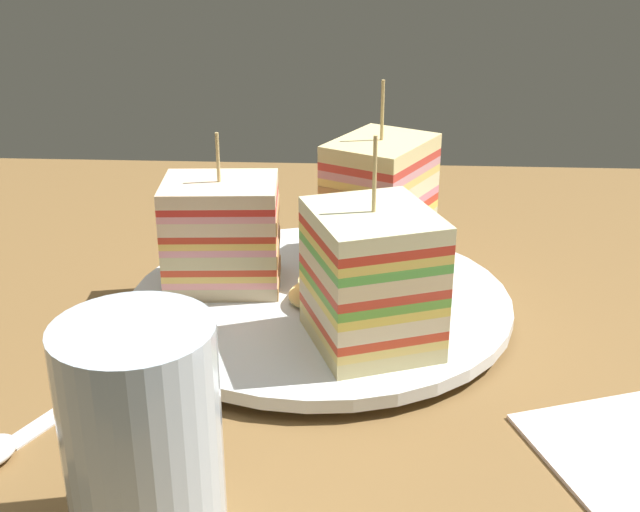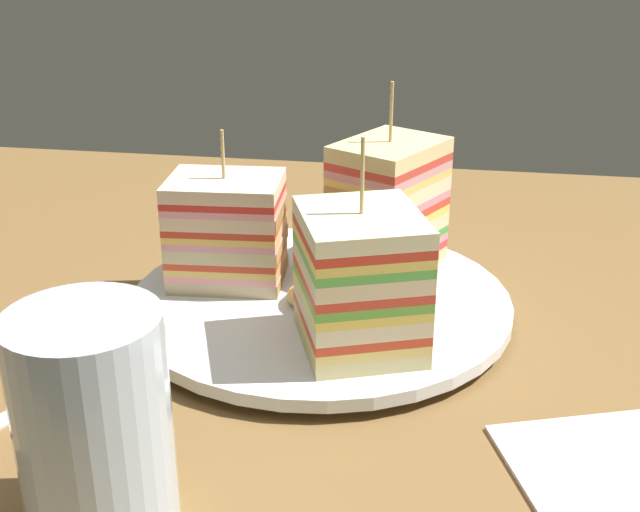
% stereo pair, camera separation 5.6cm
% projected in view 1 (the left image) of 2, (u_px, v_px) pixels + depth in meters
% --- Properties ---
extents(ground_plane, '(1.19, 0.74, 0.02)m').
position_uv_depth(ground_plane, '(320.00, 327.00, 0.58)').
color(ground_plane, brown).
extents(plate, '(0.26, 0.26, 0.02)m').
position_uv_depth(plate, '(320.00, 304.00, 0.57)').
color(plate, white).
rests_on(plate, ground_plane).
extents(sandwich_wedge_0, '(0.09, 0.10, 0.14)m').
position_uv_depth(sandwich_wedge_0, '(379.00, 204.00, 0.60)').
color(sandwich_wedge_0, '#DDB57E').
rests_on(sandwich_wedge_0, plate).
extents(sandwich_wedge_1, '(0.08, 0.07, 0.11)m').
position_uv_depth(sandwich_wedge_1, '(223.00, 234.00, 0.57)').
color(sandwich_wedge_1, '#CFB68C').
rests_on(sandwich_wedge_1, plate).
extents(sandwich_wedge_2, '(0.09, 0.10, 0.13)m').
position_uv_depth(sandwich_wedge_2, '(371.00, 278.00, 0.50)').
color(sandwich_wedge_2, '#D3C282').
rests_on(sandwich_wedge_2, plate).
extents(chip_pile, '(0.07, 0.07, 0.03)m').
position_uv_depth(chip_pile, '(336.00, 283.00, 0.56)').
color(chip_pile, '#E9DA7F').
rests_on(chip_pile, plate).
extents(spoon, '(0.09, 0.15, 0.01)m').
position_uv_depth(spoon, '(23.00, 431.00, 0.44)').
color(spoon, silver).
rests_on(spoon, ground_plane).
extents(drinking_glass, '(0.07, 0.07, 0.11)m').
position_uv_depth(drinking_glass, '(144.00, 452.00, 0.36)').
color(drinking_glass, silver).
rests_on(drinking_glass, ground_plane).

